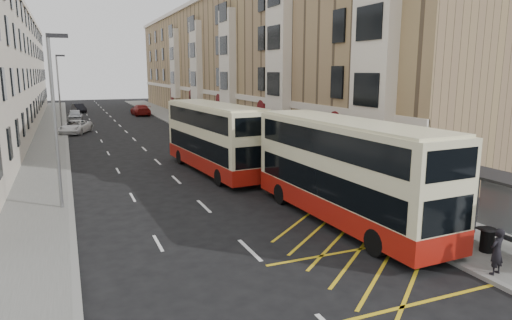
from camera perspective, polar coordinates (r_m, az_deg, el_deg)
name	(u,v)px	position (r m, az deg, el deg)	size (l,w,h in m)	color
ground	(301,299)	(13.90, 5.64, -16.94)	(200.00, 200.00, 0.00)	black
pavement_right	(226,139)	(43.54, -3.78, 2.59)	(4.00, 120.00, 0.15)	slate
pavement_left	(48,150)	(41.29, -24.58, 1.13)	(3.00, 120.00, 0.15)	slate
kerb_right	(206,141)	(42.94, -6.31, 2.42)	(0.25, 120.00, 0.15)	gray
kerb_left	(67,149)	(41.26, -22.50, 1.28)	(0.25, 120.00, 0.15)	gray
road_markings	(121,126)	(56.44, -16.54, 4.04)	(10.00, 110.00, 0.01)	silver
terrace_right	(237,63)	(59.86, -2.39, 12.07)	(10.75, 79.00, 15.25)	#8F7253
guard_railing	(363,198)	(21.27, 13.25, -4.64)	(0.06, 6.56, 1.01)	red
street_lamp_near	(55,113)	(22.84, -23.81, 5.44)	(0.93, 0.18, 8.00)	gray
street_lamp_far	(59,89)	(52.79, -23.38, 8.18)	(0.93, 0.18, 8.00)	gray
double_decker_front	(344,171)	(19.92, 10.99, -1.38)	(3.03, 11.34, 4.49)	beige
double_decker_rear	(214,138)	(29.54, -5.29, 2.78)	(3.50, 11.30, 4.44)	beige
litter_bin	(487,239)	(18.46, 26.93, -8.84)	(0.53, 0.53, 0.87)	black
pedestrian_near	(497,251)	(16.54, 27.88, -10.07)	(0.55, 0.36, 1.52)	black
pedestrian_far	(429,218)	(18.66, 20.84, -6.78)	(1.02, 0.43, 1.74)	black
white_van	(75,127)	(51.68, -21.64, 3.86)	(2.30, 4.98, 1.38)	white
car_silver	(75,115)	(64.47, -21.69, 5.22)	(1.81, 4.49, 1.53)	#ACAFB4
car_dark	(79,108)	(77.64, -21.28, 6.08)	(1.49, 4.27, 1.41)	black
car_red	(141,110)	(69.79, -14.23, 6.08)	(2.24, 5.50, 1.60)	maroon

